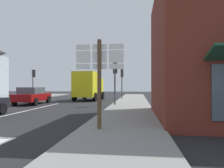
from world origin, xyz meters
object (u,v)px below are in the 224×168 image
traffic_light_far_left (33,77)px  route_sign_post (99,74)px  delivery_truck (89,85)px  traffic_light_far_right (122,77)px  sedan_far (32,95)px  traffic_light_near_right (115,73)px

traffic_light_far_left → route_sign_post: bearing=-56.3°
delivery_truck → traffic_light_far_right: bearing=20.1°
sedan_far → traffic_light_near_right: traffic_light_near_right is taller
sedan_far → traffic_light_near_right: (7.29, -0.77, 1.81)m
traffic_light_far_right → traffic_light_far_left: bearing=-179.6°
delivery_truck → sedan_far: bearing=-125.1°
traffic_light_near_right → traffic_light_far_left: bearing=145.4°
delivery_truck → traffic_light_near_right: (3.55, -6.08, 0.92)m
delivery_truck → route_sign_post: size_ratio=1.60×
route_sign_post → traffic_light_far_right: size_ratio=0.92×
sedan_far → route_sign_post: 12.70m
route_sign_post → traffic_light_near_right: size_ratio=0.92×
traffic_light_far_right → traffic_light_far_left: (-10.60, -0.08, 0.02)m
sedan_far → traffic_light_far_left: size_ratio=1.22×
route_sign_post → traffic_light_far_left: size_ratio=0.91×
sedan_far → route_sign_post: bearing=-52.3°
traffic_light_far_right → traffic_light_near_right: (0.00, -7.38, -0.00)m
sedan_far → traffic_light_far_right: traffic_light_far_right is taller
delivery_truck → traffic_light_far_left: (-7.04, 1.22, 0.95)m
traffic_light_near_right → route_sign_post: bearing=-87.3°
traffic_light_far_left → traffic_light_near_right: size_ratio=1.01×
route_sign_post → traffic_light_far_left: bearing=123.7°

